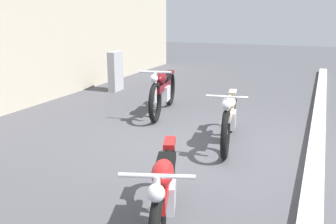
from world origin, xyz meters
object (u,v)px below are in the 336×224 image
(stone_marker, at_px, (116,71))
(motorcycle_cream, at_px, (229,117))
(motorcycle_maroon, at_px, (163,91))
(motorcycle_red, at_px, (164,193))

(stone_marker, distance_m, motorcycle_cream, 4.88)
(motorcycle_maroon, xyz_separation_m, motorcycle_red, (-4.14, -1.75, -0.04))
(motorcycle_cream, bearing_deg, motorcycle_maroon, -137.90)
(motorcycle_maroon, distance_m, motorcycle_cream, 2.19)
(stone_marker, distance_m, motorcycle_red, 7.00)
(stone_marker, bearing_deg, motorcycle_red, -146.75)
(stone_marker, distance_m, motorcycle_maroon, 2.70)
(stone_marker, xyz_separation_m, motorcycle_cream, (-3.08, -3.79, -0.07))
(stone_marker, relative_size, motorcycle_cream, 0.51)
(motorcycle_maroon, relative_size, motorcycle_cream, 1.07)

